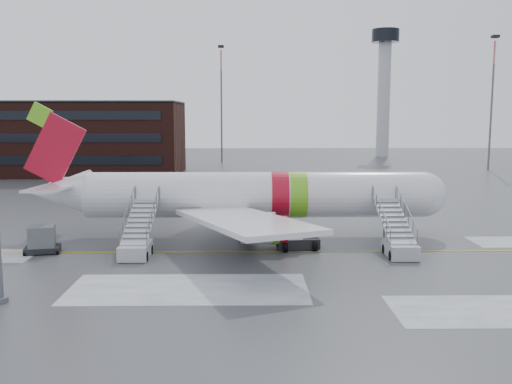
{
  "coord_description": "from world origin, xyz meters",
  "views": [
    {
      "loc": [
        -2.49,
        -42.38,
        10.16
      ],
      "look_at": [
        -1.84,
        2.67,
        4.0
      ],
      "focal_mm": 40.0,
      "sensor_mm": 36.0,
      "label": 1
    }
  ],
  "objects_px": {
    "pushback_tug": "(295,239)",
    "uld_container": "(42,240)",
    "airliner": "(244,196)",
    "airstair_fwd": "(398,240)",
    "airstair_aft": "(137,241)"
  },
  "relations": [
    {
      "from": "airstair_fwd",
      "to": "uld_container",
      "type": "bearing_deg",
      "value": 178.26
    },
    {
      "from": "airliner",
      "to": "airstair_fwd",
      "type": "xyz_separation_m",
      "value": [
        11.24,
        -6.54,
        -2.35
      ]
    },
    {
      "from": "airliner",
      "to": "uld_container",
      "type": "height_order",
      "value": "airliner"
    },
    {
      "from": "airliner",
      "to": "airstair_fwd",
      "type": "distance_m",
      "value": 13.22
    },
    {
      "from": "airstair_fwd",
      "to": "pushback_tug",
      "type": "bearing_deg",
      "value": 167.61
    },
    {
      "from": "airliner",
      "to": "airstair_aft",
      "type": "bearing_deg",
      "value": -139.72
    },
    {
      "from": "uld_container",
      "to": "airstair_fwd",
      "type": "bearing_deg",
      "value": -1.74
    },
    {
      "from": "airstair_fwd",
      "to": "airstair_aft",
      "type": "xyz_separation_m",
      "value": [
        -18.96,
        0.0,
        0.0
      ]
    },
    {
      "from": "pushback_tug",
      "to": "uld_container",
      "type": "xyz_separation_m",
      "value": [
        -18.77,
        -0.82,
        0.16
      ]
    },
    {
      "from": "airliner",
      "to": "pushback_tug",
      "type": "xyz_separation_m",
      "value": [
        3.89,
        -4.92,
        -2.63
      ]
    },
    {
      "from": "airstair_fwd",
      "to": "airliner",
      "type": "bearing_deg",
      "value": 149.83
    },
    {
      "from": "airstair_aft",
      "to": "uld_container",
      "type": "height_order",
      "value": "airstair_aft"
    },
    {
      "from": "airliner",
      "to": "airstair_aft",
      "type": "height_order",
      "value": "airliner"
    },
    {
      "from": "uld_container",
      "to": "pushback_tug",
      "type": "bearing_deg",
      "value": 2.51
    },
    {
      "from": "pushback_tug",
      "to": "uld_container",
      "type": "distance_m",
      "value": 18.78
    }
  ]
}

